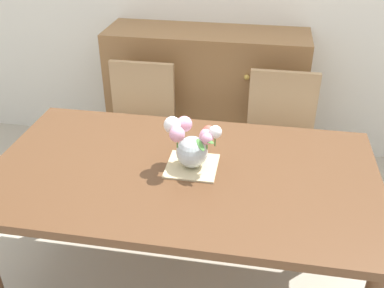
{
  "coord_description": "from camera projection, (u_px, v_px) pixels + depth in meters",
  "views": [
    {
      "loc": [
        0.32,
        -1.61,
        1.87
      ],
      "look_at": [
        0.04,
        0.03,
        0.88
      ],
      "focal_mm": 41.2,
      "sensor_mm": 36.0,
      "label": 1
    }
  ],
  "objects": [
    {
      "name": "ground_plane",
      "position": [
        184.0,
        287.0,
        2.37
      ],
      "size": [
        12.0,
        12.0,
        0.0
      ],
      "primitive_type": "plane",
      "color": "#B7AD99"
    },
    {
      "name": "dining_table",
      "position": [
        183.0,
        185.0,
        2.02
      ],
      "size": [
        1.74,
        0.98,
        0.76
      ],
      "color": "brown",
      "rests_on": "ground_plane"
    },
    {
      "name": "chair_left",
      "position": [
        140.0,
        123.0,
        2.87
      ],
      "size": [
        0.42,
        0.42,
        0.9
      ],
      "rotation": [
        0.0,
        0.0,
        3.14
      ],
      "color": "tan",
      "rests_on": "ground_plane"
    },
    {
      "name": "chair_right",
      "position": [
        280.0,
        135.0,
        2.74
      ],
      "size": [
        0.42,
        0.42,
        0.9
      ],
      "rotation": [
        0.0,
        0.0,
        3.14
      ],
      "color": "tan",
      "rests_on": "ground_plane"
    },
    {
      "name": "dresser",
      "position": [
        206.0,
        98.0,
        3.25
      ],
      "size": [
        1.4,
        0.47,
        1.0
      ],
      "color": "olive",
      "rests_on": "ground_plane"
    },
    {
      "name": "placemat",
      "position": [
        192.0,
        166.0,
        1.99
      ],
      "size": [
        0.23,
        0.23,
        0.01
      ],
      "primitive_type": "cube",
      "color": "#CCB789",
      "rests_on": "dining_table"
    },
    {
      "name": "flower_vase",
      "position": [
        190.0,
        143.0,
        1.93
      ],
      "size": [
        0.26,
        0.18,
        0.24
      ],
      "color": "silver",
      "rests_on": "placemat"
    }
  ]
}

